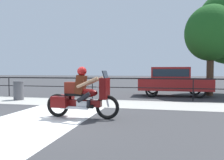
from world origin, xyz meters
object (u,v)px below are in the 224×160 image
at_px(motorcycle, 82,96).
at_px(tree_behind_car, 211,33).
at_px(trash_bin, 19,91).
at_px(parked_car, 173,80).

relative_size(motorcycle, tree_behind_car, 0.44).
distance_m(motorcycle, trash_bin, 5.65).
height_order(motorcycle, trash_bin, motorcycle).
relative_size(parked_car, trash_bin, 4.24).
height_order(motorcycle, tree_behind_car, tree_behind_car).
relative_size(parked_car, tree_behind_car, 0.76).
height_order(parked_car, tree_behind_car, tree_behind_car).
xyz_separation_m(motorcycle, trash_bin, (-4.59, 3.29, -0.22)).
bearing_deg(motorcycle, trash_bin, 148.56).
height_order(motorcycle, parked_car, parked_car).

